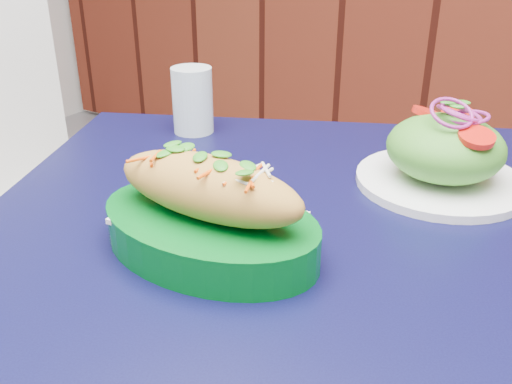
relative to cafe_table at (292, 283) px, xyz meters
The scene contains 5 objects.
cafe_table is the anchor object (origin of this frame).
chair_left 0.77m from the cafe_table, behind, with size 0.55×0.55×0.97m.
banh_mi_basket 0.18m from the cafe_table, 117.14° to the right, with size 0.26×0.17×0.12m.
salad_plate 0.28m from the cafe_table, 59.69° to the left, with size 0.23×0.23×0.12m.
water_glass 0.40m from the cafe_table, 146.22° to the left, with size 0.07×0.07×0.11m, color silver.
Camera 1 is at (0.21, 0.63, 1.09)m, focal length 40.00 mm.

